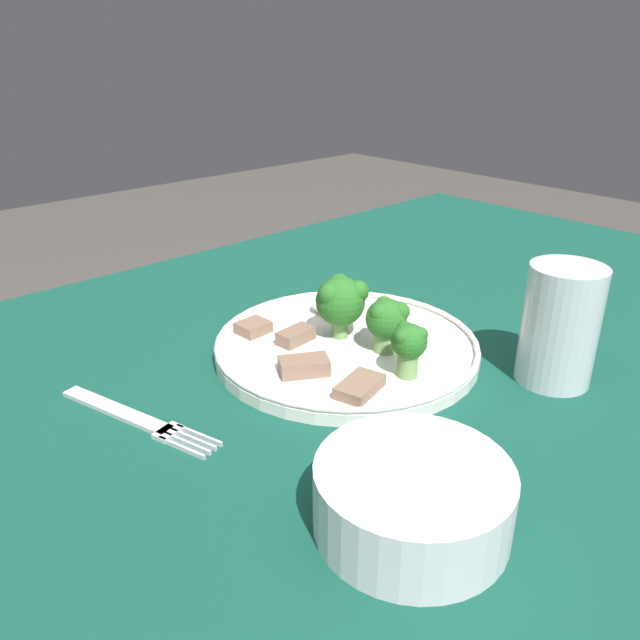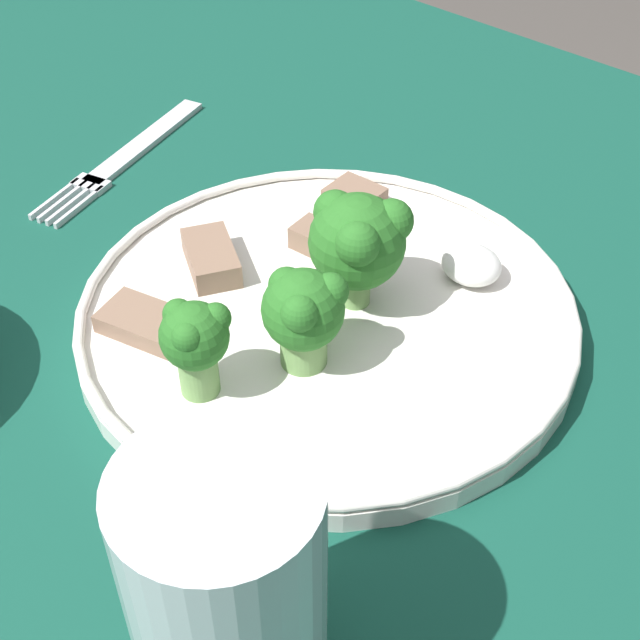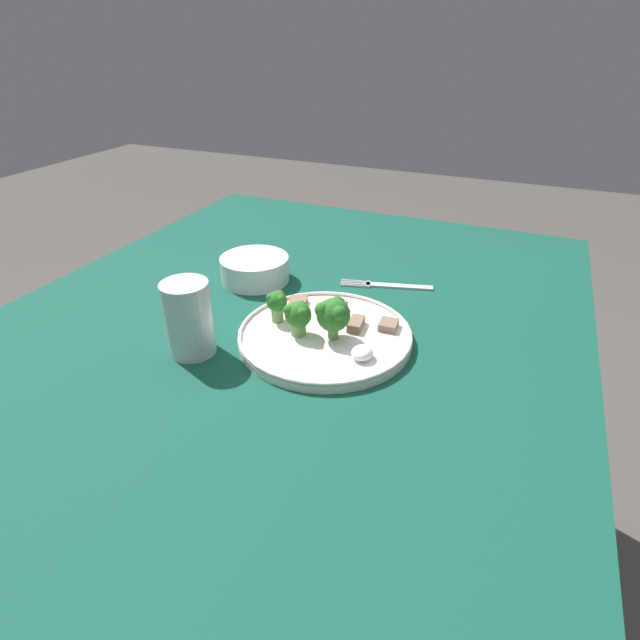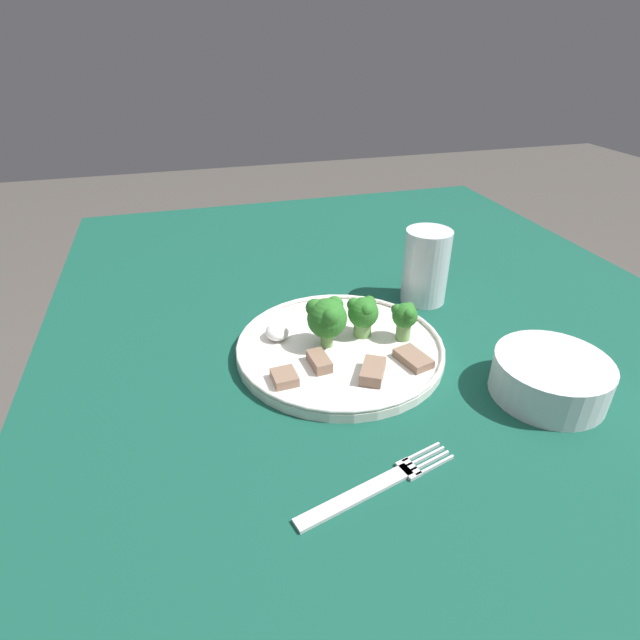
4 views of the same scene
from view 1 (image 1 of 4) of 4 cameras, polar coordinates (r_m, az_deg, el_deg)
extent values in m
cube|color=#114738|center=(0.62, 9.23, -6.50)|extent=(1.30, 0.96, 0.03)
cylinder|color=brown|center=(1.42, 10.08, -4.22)|extent=(0.06, 0.06, 0.69)
cylinder|color=white|center=(0.64, 2.41, -2.63)|extent=(0.27, 0.27, 0.01)
torus|color=white|center=(0.64, 2.43, -1.91)|extent=(0.27, 0.27, 0.01)
cube|color=silver|center=(0.58, -18.13, -7.86)|extent=(0.05, 0.12, 0.00)
cube|color=silver|center=(0.54, -13.69, -9.94)|extent=(0.03, 0.02, 0.00)
cube|color=silver|center=(0.52, -12.54, -11.33)|extent=(0.02, 0.05, 0.00)
cube|color=silver|center=(0.52, -12.02, -10.99)|extent=(0.02, 0.05, 0.00)
cube|color=silver|center=(0.52, -11.51, -10.64)|extent=(0.02, 0.05, 0.00)
cube|color=silver|center=(0.53, -11.01, -10.30)|extent=(0.02, 0.05, 0.00)
cylinder|color=silver|center=(0.43, 8.43, -15.79)|extent=(0.13, 0.13, 0.05)
cylinder|color=white|center=(0.43, 8.40, -16.10)|extent=(0.11, 0.11, 0.04)
cylinder|color=silver|center=(0.62, 21.09, -0.44)|extent=(0.07, 0.07, 0.11)
cylinder|color=silver|center=(0.62, 20.79, -2.33)|extent=(0.06, 0.06, 0.06)
cylinder|color=#709E56|center=(0.58, 7.94, -4.00)|extent=(0.02, 0.02, 0.02)
sphere|color=#286B23|center=(0.57, 8.07, -1.91)|extent=(0.03, 0.03, 0.03)
sphere|color=#286B23|center=(0.56, 7.46, -1.53)|extent=(0.02, 0.02, 0.02)
sphere|color=#286B23|center=(0.57, 9.11, -1.35)|extent=(0.02, 0.02, 0.02)
sphere|color=#286B23|center=(0.58, 7.76, -0.81)|extent=(0.02, 0.02, 0.02)
cylinder|color=#709E56|center=(0.65, 1.84, -0.64)|extent=(0.02, 0.02, 0.02)
sphere|color=#286B23|center=(0.64, 1.88, 1.73)|extent=(0.05, 0.05, 0.05)
sphere|color=#286B23|center=(0.63, 0.88, 2.34)|extent=(0.02, 0.02, 0.02)
sphere|color=#286B23|center=(0.63, 3.24, 2.54)|extent=(0.02, 0.02, 0.02)
sphere|color=#286B23|center=(0.65, 1.54, 3.18)|extent=(0.02, 0.02, 0.02)
cylinder|color=#709E56|center=(0.63, 6.10, -1.90)|extent=(0.02, 0.02, 0.02)
sphere|color=#286B23|center=(0.62, 6.19, 0.14)|extent=(0.04, 0.04, 0.04)
sphere|color=#286B23|center=(0.60, 5.46, 0.61)|extent=(0.02, 0.02, 0.02)
sphere|color=#286B23|center=(0.61, 7.36, 0.79)|extent=(0.02, 0.02, 0.02)
sphere|color=#286B23|center=(0.62, 5.87, 1.36)|extent=(0.02, 0.02, 0.02)
cube|color=#846651|center=(0.67, -6.12, -0.68)|extent=(0.03, 0.03, 0.01)
cube|color=#846651|center=(0.58, -1.47, -4.23)|extent=(0.05, 0.05, 0.01)
cube|color=#846651|center=(0.56, 3.64, -6.09)|extent=(0.05, 0.04, 0.01)
cube|color=#846651|center=(0.64, -2.23, -1.44)|extent=(0.04, 0.02, 0.01)
ellipsoid|color=white|center=(0.71, 0.52, 1.50)|extent=(0.03, 0.03, 0.02)
camera|label=2|loc=(0.67, 39.14, 22.04)|focal=50.00mm
camera|label=3|loc=(1.22, 16.58, 29.28)|focal=28.00mm
camera|label=4|loc=(0.59, -58.25, 21.22)|focal=28.00mm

